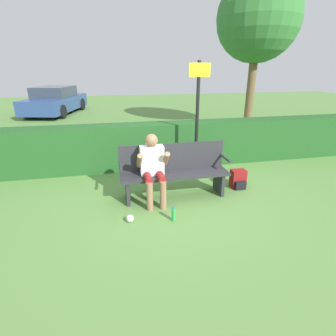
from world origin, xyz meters
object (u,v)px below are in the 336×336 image
at_px(park_bench, 174,170).
at_px(water_bottle, 174,214).
at_px(signpost, 197,113).
at_px(parked_car, 56,101).
at_px(tree, 258,20).
at_px(backpack, 238,179).
at_px(person_seated, 153,165).

relative_size(park_bench, water_bottle, 8.24).
bearing_deg(signpost, parked_car, 115.13).
height_order(water_bottle, tree, tree).
bearing_deg(signpost, water_bottle, -117.60).
distance_m(backpack, parked_car, 11.65).
relative_size(person_seated, water_bottle, 5.02).
relative_size(water_bottle, parked_car, 0.05).
bearing_deg(park_bench, person_seated, -162.32).
bearing_deg(park_bench, signpost, 50.41).
xyz_separation_m(park_bench, signpost, (0.68, 0.83, 0.89)).
xyz_separation_m(person_seated, parked_car, (-3.43, 10.61, -0.02)).
bearing_deg(tree, parked_car, 145.86).
relative_size(park_bench, tree, 0.37).
bearing_deg(person_seated, water_bottle, -75.06).
bearing_deg(water_bottle, park_bench, 76.61).
bearing_deg(tree, signpost, -129.47).
bearing_deg(person_seated, tree, 48.57).
distance_m(park_bench, signpost, 1.40).
relative_size(park_bench, backpack, 5.40).
bearing_deg(park_bench, tree, 50.51).
distance_m(person_seated, water_bottle, 0.96).
bearing_deg(tree, water_bottle, -126.39).
distance_m(park_bench, tree, 7.34).
bearing_deg(tree, park_bench, -129.49).
xyz_separation_m(signpost, tree, (3.48, 4.22, 2.43)).
relative_size(person_seated, parked_car, 0.26).
height_order(person_seated, tree, tree).
height_order(person_seated, signpost, signpost).
bearing_deg(tree, person_seated, -131.43).
bearing_deg(parked_car, signpost, -141.24).
bearing_deg(water_bottle, signpost, 62.40).
height_order(park_bench, water_bottle, park_bench).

